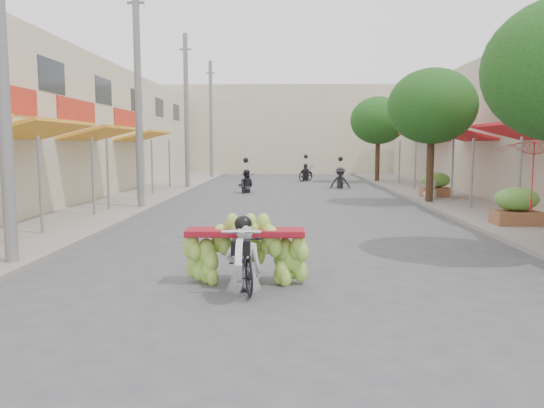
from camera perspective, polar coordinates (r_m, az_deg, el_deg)
The scene contains 18 objects.
ground at distance 7.16m, azimuth 2.98°, elevation -12.59°, with size 120.00×120.00×0.00m, color #4D4C51.
sidewalk_left at distance 22.92m, azimuth -15.75°, elevation 0.48°, with size 4.00×60.00×0.12m, color gray.
sidewalk_right at distance 23.03m, azimuth 19.73°, elevation 0.37°, with size 4.00×60.00×0.12m, color gray.
far_building at distance 44.78m, azimuth 1.82°, elevation 7.89°, with size 20.00×6.00×7.00m, color beige.
utility_pole_near at distance 11.20m, azimuth -27.15°, elevation 14.43°, with size 0.60×0.24×8.00m.
utility_pole_mid at distance 19.55m, azimuth -14.20°, elevation 11.19°, with size 0.60×0.24×8.00m.
utility_pole_far at distance 28.30m, azimuth -9.19°, elevation 9.76°, with size 0.60×0.24×8.00m.
utility_pole_back at distance 37.17m, azimuth -6.58°, elevation 8.97°, with size 0.60×0.24×8.00m.
street_tree_mid at distance 21.55m, azimuth 16.84°, elevation 10.00°, with size 3.40×3.40×5.25m.
street_tree_far at distance 33.27m, azimuth 11.36°, elevation 8.78°, with size 3.40×3.40×5.25m.
produce_crate_mid at distance 16.16m, azimuth 24.80°, elevation 0.07°, with size 1.20×0.88×1.16m.
produce_crate_far at distance 23.70m, azimuth 17.20°, elevation 2.20°, with size 1.20×0.88×1.16m.
banana_motorbike at distance 8.66m, azimuth -2.98°, elevation -4.55°, with size 2.20×1.83×2.03m.
market_umbrella at distance 14.37m, azimuth 26.53°, elevation 6.41°, with size 2.16×2.16×1.80m.
pedestrian at distance 22.60m, azimuth 16.72°, elevation 2.64°, with size 0.95×0.81×1.66m.
bg_motorbike_a at distance 25.78m, azimuth -2.83°, elevation 2.87°, with size 0.86×1.68×1.95m.
bg_motorbike_b at distance 28.56m, azimuth 7.36°, elevation 3.33°, with size 1.06×1.89×1.95m.
bg_motorbike_c at distance 33.97m, azimuth 3.64°, elevation 3.77°, with size 1.38×1.83×1.95m.
Camera 1 is at (-0.18, -6.77, 2.33)m, focal length 35.00 mm.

